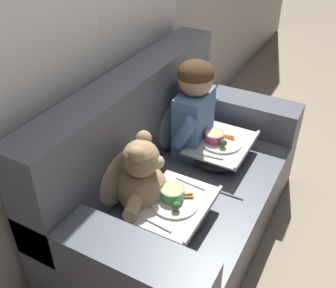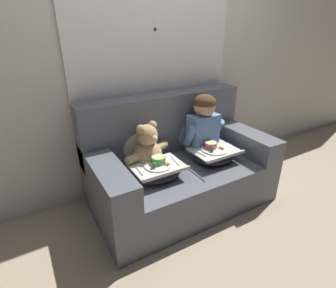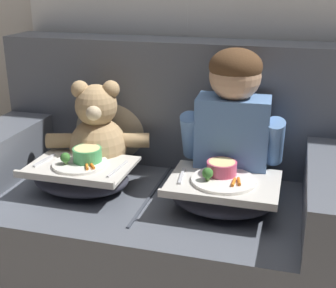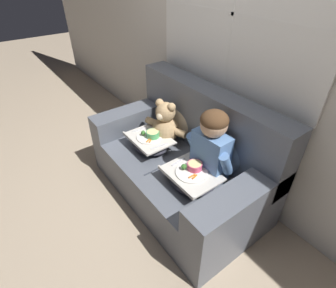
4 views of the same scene
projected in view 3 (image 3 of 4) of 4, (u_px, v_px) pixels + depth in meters
name	position (u px, v px, depth m)	size (l,w,h in m)	color
ground_plane	(157.00, 270.00, 2.09)	(14.00, 14.00, 0.00)	tan
couch	(161.00, 193.00, 2.05)	(1.62, 0.90, 0.97)	#565B66
throw_pillow_behind_child	(237.00, 132.00, 2.04)	(0.41, 0.20, 0.43)	slate
throw_pillow_behind_teddy	(111.00, 121.00, 2.20)	(0.38, 0.18, 0.39)	#C1B293
child_figure	(233.00, 115.00, 1.86)	(0.42, 0.21, 0.58)	#5B84BC
teddy_bear	(98.00, 135.00, 2.05)	(0.45, 0.33, 0.42)	tan
lap_tray_child	(223.00, 192.00, 1.78)	(0.42, 0.34, 0.17)	#2D2D38
lap_tray_teddy	(81.00, 175.00, 1.93)	(0.42, 0.32, 0.18)	#2D2D38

